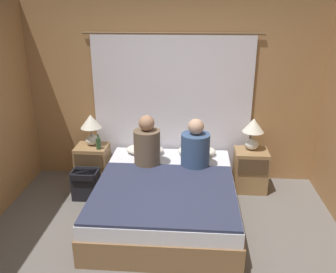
# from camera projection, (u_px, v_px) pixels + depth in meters

# --- Properties ---
(ground_plane) EXTENTS (16.00, 16.00, 0.00)m
(ground_plane) POSITION_uv_depth(u_px,v_px,m) (160.00, 256.00, 3.66)
(ground_plane) COLOR #66605B
(wall_back) EXTENTS (4.17, 0.06, 2.50)m
(wall_back) POSITION_uv_depth(u_px,v_px,m) (172.00, 94.00, 4.97)
(wall_back) COLOR #A37547
(wall_back) RESTS_ON ground_plane
(curtain_panel) EXTENTS (2.40, 0.02, 2.08)m
(curtain_panel) POSITION_uv_depth(u_px,v_px,m) (172.00, 110.00, 4.99)
(curtain_panel) COLOR silver
(curtain_panel) RESTS_ON ground_plane
(bed) EXTENTS (1.64, 2.02, 0.47)m
(bed) POSITION_uv_depth(u_px,v_px,m) (166.00, 199.00, 4.28)
(bed) COLOR olive
(bed) RESTS_ON ground_plane
(nightstand_left) EXTENTS (0.44, 0.39, 0.58)m
(nightstand_left) POSITION_uv_depth(u_px,v_px,m) (93.00, 165.00, 5.03)
(nightstand_left) COLOR #937047
(nightstand_left) RESTS_ON ground_plane
(nightstand_right) EXTENTS (0.44, 0.39, 0.58)m
(nightstand_right) POSITION_uv_depth(u_px,v_px,m) (250.00, 170.00, 4.88)
(nightstand_right) COLOR #937047
(nightstand_right) RESTS_ON ground_plane
(lamp_left) EXTENTS (0.29, 0.29, 0.44)m
(lamp_left) POSITION_uv_depth(u_px,v_px,m) (91.00, 126.00, 4.88)
(lamp_left) COLOR silver
(lamp_left) RESTS_ON nightstand_left
(lamp_right) EXTENTS (0.29, 0.29, 0.44)m
(lamp_right) POSITION_uv_depth(u_px,v_px,m) (253.00, 130.00, 4.73)
(lamp_right) COLOR silver
(lamp_right) RESTS_ON nightstand_right
(pillow_left) EXTENTS (0.52, 0.33, 0.12)m
(pillow_left) POSITION_uv_depth(u_px,v_px,m) (145.00, 149.00, 4.95)
(pillow_left) COLOR silver
(pillow_left) RESTS_ON bed
(pillow_right) EXTENTS (0.52, 0.33, 0.12)m
(pillow_right) POSITION_uv_depth(u_px,v_px,m) (197.00, 151.00, 4.90)
(pillow_right) COLOR silver
(pillow_right) RESTS_ON bed
(blanket_on_bed) EXTENTS (1.58, 1.38, 0.03)m
(blanket_on_bed) POSITION_uv_depth(u_px,v_px,m) (164.00, 192.00, 3.92)
(blanket_on_bed) COLOR #2D334C
(blanket_on_bed) RESTS_ON bed
(person_left_in_bed) EXTENTS (0.34, 0.34, 0.67)m
(person_left_in_bed) POSITION_uv_depth(u_px,v_px,m) (147.00, 145.00, 4.53)
(person_left_in_bed) COLOR brown
(person_left_in_bed) RESTS_ON bed
(person_right_in_bed) EXTENTS (0.37, 0.37, 0.64)m
(person_right_in_bed) POSITION_uv_depth(u_px,v_px,m) (195.00, 148.00, 4.49)
(person_right_in_bed) COLOR #38517A
(person_right_in_bed) RESTS_ON bed
(beer_bottle_on_left_stand) EXTENTS (0.07, 0.07, 0.21)m
(beer_bottle_on_left_stand) POSITION_uv_depth(u_px,v_px,m) (98.00, 143.00, 4.81)
(beer_bottle_on_left_stand) COLOR #2D4C28
(beer_bottle_on_left_stand) RESTS_ON nightstand_left
(backpack_on_floor) EXTENTS (0.34, 0.27, 0.40)m
(backpack_on_floor) POSITION_uv_depth(u_px,v_px,m) (86.00, 182.00, 4.68)
(backpack_on_floor) COLOR black
(backpack_on_floor) RESTS_ON ground_plane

